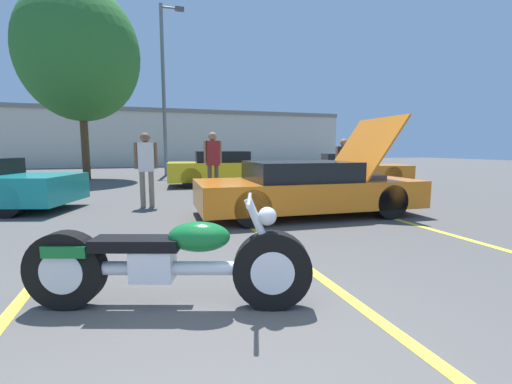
# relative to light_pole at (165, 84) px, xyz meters

# --- Properties ---
(parking_stripe_middle) EXTENTS (0.12, 5.84, 0.01)m
(parking_stripe_middle) POSITION_rel_light_pole_xyz_m (-2.27, -15.38, -4.61)
(parking_stripe_middle) COLOR yellow
(parking_stripe_middle) RESTS_ON ground
(parking_stripe_back) EXTENTS (0.12, 5.84, 0.01)m
(parking_stripe_back) POSITION_rel_light_pole_xyz_m (0.63, -15.38, -4.61)
(parking_stripe_back) COLOR yellow
(parking_stripe_back) RESTS_ON ground
(far_building) EXTENTS (32.00, 4.20, 4.40)m
(far_building) POSITION_rel_light_pole_xyz_m (-0.76, 10.81, -2.28)
(far_building) COLOR beige
(far_building) RESTS_ON ground
(light_pole) EXTENTS (1.21, 0.28, 8.46)m
(light_pole) POSITION_rel_light_pole_xyz_m (0.00, 0.00, 0.00)
(light_pole) COLOR slate
(light_pole) RESTS_ON ground
(tree_background) EXTENTS (4.89, 4.89, 8.17)m
(tree_background) POSITION_rel_light_pole_xyz_m (-3.57, -1.84, 0.73)
(tree_background) COLOR brown
(tree_background) RESTS_ON ground
(motorcycle) EXTENTS (2.40, 1.02, 0.98)m
(motorcycle) POSITION_rel_light_pole_xyz_m (-0.97, -15.46, -4.21)
(motorcycle) COLOR black
(motorcycle) RESTS_ON ground
(show_car_hood_open) EXTENTS (4.64, 2.08, 2.06)m
(show_car_hood_open) POSITION_rel_light_pole_xyz_m (2.10, -11.99, -4.05)
(show_car_hood_open) COLOR orange
(show_car_hood_open) RESTS_ON ground
(parked_car_right_row) EXTENTS (4.76, 3.18, 1.17)m
(parked_car_right_row) POSITION_rel_light_pole_xyz_m (7.02, -6.15, -4.05)
(parked_car_right_row) COLOR orange
(parked_car_right_row) RESTS_ON ground
(parked_car_mid_row) EXTENTS (4.42, 2.18, 1.28)m
(parked_car_mid_row) POSITION_rel_light_pole_xyz_m (1.75, -5.83, -3.99)
(parked_car_mid_row) COLOR yellow
(parked_car_mid_row) RESTS_ON ground
(spectator_near_motorcycle) EXTENTS (0.52, 0.23, 1.75)m
(spectator_near_motorcycle) POSITION_rel_light_pole_xyz_m (-1.10, -10.00, -3.57)
(spectator_near_motorcycle) COLOR gray
(spectator_near_motorcycle) RESTS_ON ground
(spectator_by_show_car) EXTENTS (0.52, 0.24, 1.85)m
(spectator_by_show_car) POSITION_rel_light_pole_xyz_m (0.74, -8.64, -3.50)
(spectator_by_show_car) COLOR brown
(spectator_by_show_car) RESTS_ON ground
(spectator_midground) EXTENTS (0.52, 0.22, 1.66)m
(spectator_midground) POSITION_rel_light_pole_xyz_m (4.36, -9.73, -3.63)
(spectator_midground) COLOR #333338
(spectator_midground) RESTS_ON ground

